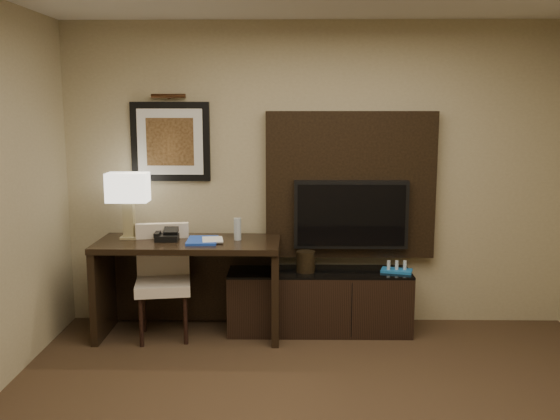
{
  "coord_description": "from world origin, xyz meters",
  "views": [
    {
      "loc": [
        -0.24,
        -3.07,
        1.96
      ],
      "look_at": [
        -0.32,
        1.8,
        1.15
      ],
      "focal_mm": 40.0,
      "sensor_mm": 36.0,
      "label": 1
    }
  ],
  "objects_px": {
    "minibar_tray": "(397,267)",
    "desk_chair": "(163,284)",
    "credenza": "(319,301)",
    "desk_phone": "(167,235)",
    "tv": "(351,215)",
    "table_lamp": "(129,208)",
    "ice_bucket": "(306,262)",
    "desk": "(189,288)",
    "water_bottle": "(237,229)"
  },
  "relations": [
    {
      "from": "minibar_tray",
      "to": "desk_chair",
      "type": "bearing_deg",
      "value": -175.41
    },
    {
      "from": "credenza",
      "to": "desk_phone",
      "type": "distance_m",
      "value": 1.44
    },
    {
      "from": "tv",
      "to": "table_lamp",
      "type": "bearing_deg",
      "value": -175.89
    },
    {
      "from": "desk_chair",
      "to": "desk_phone",
      "type": "bearing_deg",
      "value": 63.32
    },
    {
      "from": "tv",
      "to": "ice_bucket",
      "type": "bearing_deg",
      "value": -156.72
    },
    {
      "from": "credenza",
      "to": "desk_chair",
      "type": "distance_m",
      "value": 1.36
    },
    {
      "from": "desk",
      "to": "desk_phone",
      "type": "bearing_deg",
      "value": 176.93
    },
    {
      "from": "desk_chair",
      "to": "minibar_tray",
      "type": "bearing_deg",
      "value": -5.04
    },
    {
      "from": "water_bottle",
      "to": "desk_chair",
      "type": "bearing_deg",
      "value": -168.27
    },
    {
      "from": "desk",
      "to": "credenza",
      "type": "height_order",
      "value": "desk"
    },
    {
      "from": "credenza",
      "to": "desk_phone",
      "type": "relative_size",
      "value": 8.31
    },
    {
      "from": "ice_bucket",
      "to": "desk",
      "type": "bearing_deg",
      "value": -176.12
    },
    {
      "from": "table_lamp",
      "to": "desk",
      "type": "bearing_deg",
      "value": -10.94
    },
    {
      "from": "desk",
      "to": "table_lamp",
      "type": "height_order",
      "value": "table_lamp"
    },
    {
      "from": "desk",
      "to": "desk_phone",
      "type": "relative_size",
      "value": 8.13
    },
    {
      "from": "ice_bucket",
      "to": "desk_phone",
      "type": "bearing_deg",
      "value": -177.27
    },
    {
      "from": "credenza",
      "to": "minibar_tray",
      "type": "height_order",
      "value": "minibar_tray"
    },
    {
      "from": "tv",
      "to": "water_bottle",
      "type": "bearing_deg",
      "value": -169.1
    },
    {
      "from": "ice_bucket",
      "to": "minibar_tray",
      "type": "xyz_separation_m",
      "value": [
        0.79,
        0.01,
        -0.04
      ]
    },
    {
      "from": "ice_bucket",
      "to": "minibar_tray",
      "type": "relative_size",
      "value": 0.7
    },
    {
      "from": "desk",
      "to": "credenza",
      "type": "xyz_separation_m",
      "value": [
        1.12,
        0.1,
        -0.14
      ]
    },
    {
      "from": "water_bottle",
      "to": "ice_bucket",
      "type": "bearing_deg",
      "value": 1.72
    },
    {
      "from": "credenza",
      "to": "desk_chair",
      "type": "relative_size",
      "value": 1.68
    },
    {
      "from": "tv",
      "to": "desk_phone",
      "type": "bearing_deg",
      "value": -171.78
    },
    {
      "from": "desk_chair",
      "to": "ice_bucket",
      "type": "distance_m",
      "value": 1.23
    },
    {
      "from": "minibar_tray",
      "to": "desk_phone",
      "type": "bearing_deg",
      "value": -177.98
    },
    {
      "from": "credenza",
      "to": "desk",
      "type": "bearing_deg",
      "value": -175.09
    },
    {
      "from": "tv",
      "to": "minibar_tray",
      "type": "bearing_deg",
      "value": -22.29
    },
    {
      "from": "desk_chair",
      "to": "minibar_tray",
      "type": "height_order",
      "value": "desk_chair"
    },
    {
      "from": "desk",
      "to": "credenza",
      "type": "distance_m",
      "value": 1.14
    },
    {
      "from": "desk_phone",
      "to": "ice_bucket",
      "type": "height_order",
      "value": "desk_phone"
    },
    {
      "from": "desk_phone",
      "to": "ice_bucket",
      "type": "distance_m",
      "value": 1.21
    },
    {
      "from": "credenza",
      "to": "tv",
      "type": "distance_m",
      "value": 0.81
    },
    {
      "from": "ice_bucket",
      "to": "table_lamp",
      "type": "bearing_deg",
      "value": 178.74
    },
    {
      "from": "desk",
      "to": "table_lamp",
      "type": "relative_size",
      "value": 2.89
    },
    {
      "from": "desk_chair",
      "to": "ice_bucket",
      "type": "bearing_deg",
      "value": -2.68
    },
    {
      "from": "table_lamp",
      "to": "ice_bucket",
      "type": "distance_m",
      "value": 1.6
    },
    {
      "from": "tv",
      "to": "table_lamp",
      "type": "distance_m",
      "value": 1.93
    },
    {
      "from": "credenza",
      "to": "ice_bucket",
      "type": "distance_m",
      "value": 0.39
    },
    {
      "from": "tv",
      "to": "water_bottle",
      "type": "distance_m",
      "value": 1.01
    },
    {
      "from": "desk_chair",
      "to": "minibar_tray",
      "type": "relative_size",
      "value": 3.6
    },
    {
      "from": "credenza",
      "to": "table_lamp",
      "type": "height_order",
      "value": "table_lamp"
    },
    {
      "from": "water_bottle",
      "to": "credenza",
      "type": "bearing_deg",
      "value": 4.02
    },
    {
      "from": "desk_phone",
      "to": "ice_bucket",
      "type": "bearing_deg",
      "value": -0.46
    },
    {
      "from": "desk_phone",
      "to": "water_bottle",
      "type": "xyz_separation_m",
      "value": [
        0.6,
        0.04,
        0.05
      ]
    },
    {
      "from": "water_bottle",
      "to": "tv",
      "type": "bearing_deg",
      "value": 10.9
    },
    {
      "from": "credenza",
      "to": "ice_bucket",
      "type": "height_order",
      "value": "ice_bucket"
    },
    {
      "from": "desk",
      "to": "tv",
      "type": "relative_size",
      "value": 1.55
    },
    {
      "from": "credenza",
      "to": "desk_chair",
      "type": "xyz_separation_m",
      "value": [
        -1.33,
        -0.18,
        0.2
      ]
    },
    {
      "from": "credenza",
      "to": "water_bottle",
      "type": "distance_m",
      "value": 0.96
    }
  ]
}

